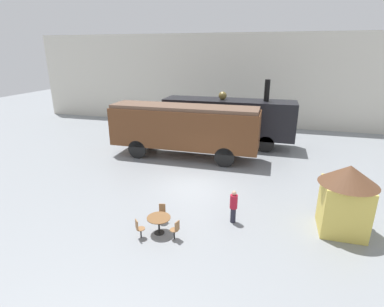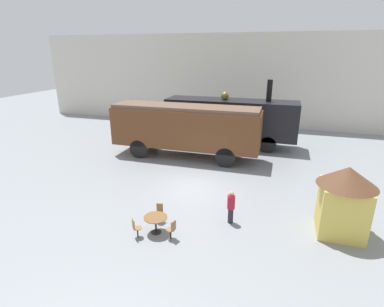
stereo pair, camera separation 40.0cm
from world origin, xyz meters
TOP-DOWN VIEW (x-y plane):
  - ground_plane at (0.00, 0.00)m, footprint 80.00×80.00m
  - backdrop_wall at (0.00, 15.55)m, footprint 44.00×0.15m
  - steam_locomotive at (0.58, 8.48)m, footprint 10.36×2.54m
  - passenger_coach_wooden at (-1.97, 4.55)m, footprint 10.46×2.48m
  - cafe_table_near at (-0.19, -4.90)m, footprint 1.00×1.00m
  - cafe_chair_0 at (-0.83, -5.49)m, footprint 0.40×0.40m
  - cafe_chair_1 at (0.64, -5.17)m, footprint 0.39×0.37m
  - cafe_chair_2 at (-0.37, -4.05)m, footprint 0.36×0.38m
  - visitor_person at (2.70, -3.21)m, footprint 0.34×0.34m
  - ticket_kiosk at (7.24, -2.65)m, footprint 2.34×2.34m

SIDE VIEW (x-z plane):
  - ground_plane at x=0.00m, z-range 0.00..0.00m
  - cafe_chair_0 at x=-0.83m, z-range 0.07..0.94m
  - cafe_chair_1 at x=0.64m, z-range 0.07..0.94m
  - cafe_chair_2 at x=-0.37m, z-range 0.07..0.94m
  - cafe_table_near at x=-0.19m, z-range 0.24..0.99m
  - visitor_person at x=2.70m, z-range 0.06..1.61m
  - ticket_kiosk at x=7.24m, z-range 0.17..3.17m
  - steam_locomotive at x=0.58m, z-range -0.41..4.91m
  - passenger_coach_wooden at x=-1.97m, z-range 0.41..4.17m
  - backdrop_wall at x=0.00m, z-range 0.00..9.00m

